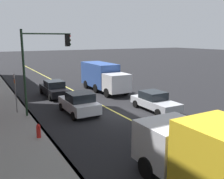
{
  "coord_description": "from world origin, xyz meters",
  "views": [
    {
      "loc": [
        -15.48,
        9.18,
        5.6
      ],
      "look_at": [
        0.22,
        0.42,
        1.87
      ],
      "focal_mm": 39.81,
      "sensor_mm": 36.0,
      "label": 1
    }
  ],
  "objects_px": {
    "car_black": "(54,89)",
    "truck_blue": "(103,76)",
    "car_silver": "(155,101)",
    "traffic_light_mast": "(42,58)",
    "fire_hydrant": "(39,132)",
    "car_white": "(79,103)",
    "street_sign_post": "(15,91)"
  },
  "relations": [
    {
      "from": "fire_hydrant",
      "to": "street_sign_post",
      "type": "bearing_deg",
      "value": 3.09
    },
    {
      "from": "car_white",
      "to": "traffic_light_mast",
      "type": "distance_m",
      "value": 4.23
    },
    {
      "from": "traffic_light_mast",
      "to": "street_sign_post",
      "type": "bearing_deg",
      "value": 56.47
    },
    {
      "from": "car_silver",
      "to": "traffic_light_mast",
      "type": "distance_m",
      "value": 9.14
    },
    {
      "from": "street_sign_post",
      "to": "fire_hydrant",
      "type": "xyz_separation_m",
      "value": [
        -5.63,
        -0.3,
        -1.34
      ]
    },
    {
      "from": "street_sign_post",
      "to": "traffic_light_mast",
      "type": "bearing_deg",
      "value": -123.53
    },
    {
      "from": "traffic_light_mast",
      "to": "fire_hydrant",
      "type": "xyz_separation_m",
      "value": [
        -4.46,
        1.46,
        -3.74
      ]
    },
    {
      "from": "car_white",
      "to": "street_sign_post",
      "type": "height_order",
      "value": "street_sign_post"
    },
    {
      "from": "truck_blue",
      "to": "fire_hydrant",
      "type": "height_order",
      "value": "truck_blue"
    },
    {
      "from": "car_white",
      "to": "fire_hydrant",
      "type": "distance_m",
      "value": 5.26
    },
    {
      "from": "car_black",
      "to": "truck_blue",
      "type": "bearing_deg",
      "value": -89.76
    },
    {
      "from": "car_silver",
      "to": "fire_hydrant",
      "type": "relative_size",
      "value": 4.65
    },
    {
      "from": "car_white",
      "to": "traffic_light_mast",
      "type": "xyz_separation_m",
      "value": [
        0.9,
        2.38,
        3.38
      ]
    },
    {
      "from": "street_sign_post",
      "to": "car_silver",
      "type": "bearing_deg",
      "value": -113.0
    },
    {
      "from": "car_white",
      "to": "fire_hydrant",
      "type": "height_order",
      "value": "car_white"
    },
    {
      "from": "fire_hydrant",
      "to": "car_silver",
      "type": "bearing_deg",
      "value": -80.81
    },
    {
      "from": "truck_blue",
      "to": "traffic_light_mast",
      "type": "distance_m",
      "value": 9.92
    },
    {
      "from": "car_white",
      "to": "truck_blue",
      "type": "height_order",
      "value": "truck_blue"
    },
    {
      "from": "car_white",
      "to": "street_sign_post",
      "type": "bearing_deg",
      "value": 63.51
    },
    {
      "from": "car_white",
      "to": "traffic_light_mast",
      "type": "relative_size",
      "value": 0.66
    },
    {
      "from": "car_black",
      "to": "fire_hydrant",
      "type": "relative_size",
      "value": 5.1
    },
    {
      "from": "car_silver",
      "to": "street_sign_post",
      "type": "bearing_deg",
      "value": 67.0
    },
    {
      "from": "car_silver",
      "to": "street_sign_post",
      "type": "xyz_separation_m",
      "value": [
        4.11,
        9.69,
        1.07
      ]
    },
    {
      "from": "truck_blue",
      "to": "street_sign_post",
      "type": "distance_m",
      "value": 10.5
    },
    {
      "from": "traffic_light_mast",
      "to": "car_silver",
      "type": "bearing_deg",
      "value": -110.37
    },
    {
      "from": "street_sign_post",
      "to": "fire_hydrant",
      "type": "bearing_deg",
      "value": -176.91
    },
    {
      "from": "car_black",
      "to": "fire_hydrant",
      "type": "distance_m",
      "value": 10.76
    },
    {
      "from": "car_black",
      "to": "truck_blue",
      "type": "xyz_separation_m",
      "value": [
        0.02,
        -5.37,
        0.8
      ]
    },
    {
      "from": "car_black",
      "to": "street_sign_post",
      "type": "bearing_deg",
      "value": 136.88
    },
    {
      "from": "street_sign_post",
      "to": "fire_hydrant",
      "type": "relative_size",
      "value": 3.27
    },
    {
      "from": "car_silver",
      "to": "traffic_light_mast",
      "type": "xyz_separation_m",
      "value": [
        2.94,
        7.93,
        3.47
      ]
    },
    {
      "from": "traffic_light_mast",
      "to": "car_white",
      "type": "bearing_deg",
      "value": -110.61
    }
  ]
}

